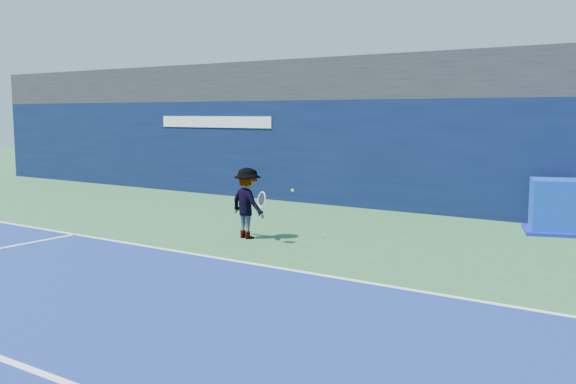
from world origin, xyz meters
TOP-DOWN VIEW (x-y plane):
  - ground at (0.00, 0.00)m, footprint 80.00×80.00m
  - baseline at (0.00, 3.00)m, footprint 24.00×0.10m
  - stadium_band at (0.00, 11.50)m, footprint 36.00×3.00m
  - back_wall_assembly at (-0.00, 10.50)m, footprint 36.00×1.03m
  - equipment_cart at (3.55, 9.15)m, footprint 1.57×1.57m
  - tennis_player at (-1.67, 4.84)m, footprint 1.27×0.79m
  - tennis_ball at (-0.77, 5.20)m, footprint 0.06×0.06m

SIDE VIEW (x-z plane):
  - ground at x=0.00m, z-range 0.00..0.00m
  - baseline at x=0.00m, z-range 0.01..0.01m
  - equipment_cart at x=3.55m, z-range -0.05..1.13m
  - tennis_player at x=-1.67m, z-range 0.00..1.49m
  - tennis_ball at x=-0.77m, z-range 1.01..1.07m
  - back_wall_assembly at x=0.00m, z-range 0.00..3.00m
  - stadium_band at x=0.00m, z-range 3.00..4.20m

